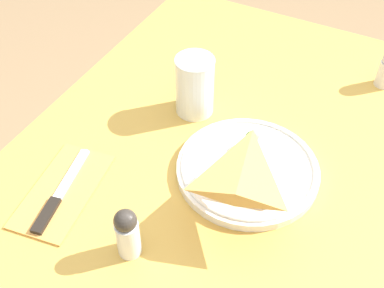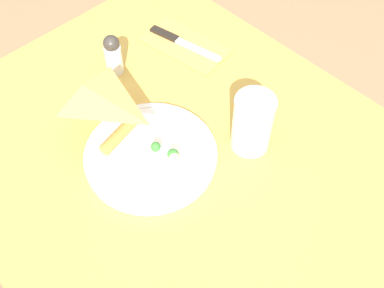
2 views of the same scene
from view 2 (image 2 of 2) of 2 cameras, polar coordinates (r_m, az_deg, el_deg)
dining_table at (r=1.02m, az=-0.72°, el=-5.51°), size 0.99×0.77×0.74m
plate_pizza at (r=0.92m, az=-4.95°, el=-1.09°), size 0.25×0.25×0.05m
milk_glass at (r=0.91m, az=7.15°, el=2.28°), size 0.08×0.08×0.12m
napkin_folded at (r=1.14m, az=-0.86°, el=11.66°), size 0.21×0.13×0.00m
butter_knife at (r=1.14m, az=-1.26°, el=12.02°), size 0.19×0.06×0.01m
pepper_shaker at (r=1.06m, az=-9.33°, el=10.44°), size 0.04×0.04×0.10m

